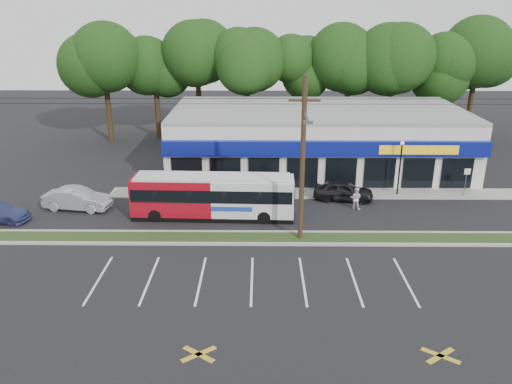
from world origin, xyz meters
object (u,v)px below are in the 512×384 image
at_px(lamp_post, 400,162).
at_px(car_dark, 343,190).
at_px(metrobus, 213,195).
at_px(pedestrian_b, 356,198).
at_px(pedestrian_a, 280,184).
at_px(utility_pole, 300,156).
at_px(car_silver, 77,199).
at_px(sign_post, 466,177).

xyz_separation_m(lamp_post, car_dark, (-4.30, -1.03, -1.93)).
bearing_deg(metrobus, pedestrian_b, 10.44).
height_order(car_dark, pedestrian_b, pedestrian_b).
xyz_separation_m(lamp_post, pedestrian_a, (-9.00, -0.30, -1.72)).
relative_size(utility_pole, metrobus, 4.54).
height_order(metrobus, car_silver, metrobus).
height_order(metrobus, pedestrian_b, metrobus).
height_order(sign_post, metrobus, metrobus).
relative_size(sign_post, pedestrian_b, 1.39).
xyz_separation_m(car_dark, pedestrian_b, (0.60, -1.77, 0.06)).
bearing_deg(sign_post, car_silver, -174.41).
bearing_deg(utility_pole, pedestrian_b, 48.66).
distance_m(lamp_post, metrobus, 14.37).
height_order(metrobus, pedestrian_a, metrobus).
bearing_deg(metrobus, car_silver, 174.37).
bearing_deg(utility_pole, pedestrian_a, 96.27).
xyz_separation_m(metrobus, pedestrian_b, (9.96, 1.50, -0.75)).
bearing_deg(pedestrian_b, lamp_post, -120.37).
bearing_deg(utility_pole, metrobus, 146.98).
bearing_deg(car_dark, pedestrian_b, -152.96).
height_order(utility_pole, car_dark, utility_pole).
distance_m(utility_pole, metrobus, 7.61).
xyz_separation_m(utility_pole, lamp_post, (8.17, 7.87, -2.74)).
xyz_separation_m(car_silver, pedestrian_b, (19.75, 0.21, 0.03)).
relative_size(car_dark, pedestrian_b, 2.72).
distance_m(sign_post, pedestrian_a, 14.01).
relative_size(metrobus, car_silver, 2.35).
height_order(sign_post, pedestrian_a, sign_post).
distance_m(metrobus, pedestrian_b, 10.10).
height_order(lamp_post, pedestrian_b, lamp_post).
relative_size(car_dark, car_silver, 0.93).
height_order(metrobus, car_dark, metrobus).
height_order(car_silver, pedestrian_b, pedestrian_b).
distance_m(metrobus, car_silver, 9.90).
distance_m(lamp_post, car_silver, 23.72).
height_order(utility_pole, lamp_post, utility_pole).
bearing_deg(car_dark, car_silver, 104.38).
bearing_deg(car_dark, lamp_post, -68.12).
relative_size(lamp_post, sign_post, 1.91).
bearing_deg(metrobus, lamp_post, 19.34).
relative_size(sign_post, car_dark, 0.51).
bearing_deg(car_silver, metrobus, -89.39).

